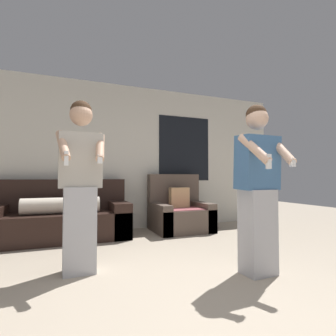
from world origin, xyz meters
The scene contains 6 objects.
ground_plane centered at (0.00, 0.00, 0.00)m, with size 14.00×14.00×0.00m, color tan.
wall_back centered at (0.02, 3.36, 1.35)m, with size 6.59×0.07×2.70m.
couch centered at (-1.05, 2.91, 0.32)m, with size 2.04×0.85×0.93m.
armchair centered at (0.95, 2.89, 0.32)m, with size 1.00×0.88×1.02m.
person_left centered at (-0.85, 1.28, 0.89)m, with size 0.48×0.48×1.74m.
person_right centered at (0.80, 0.61, 0.87)m, with size 0.48×0.47×1.70m.
Camera 1 is at (-0.99, -1.51, 0.96)m, focal length 28.00 mm.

